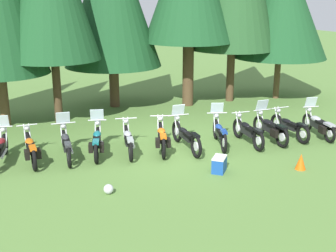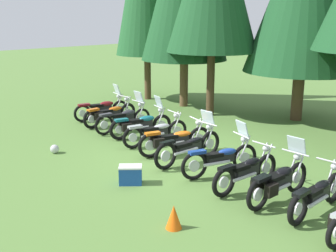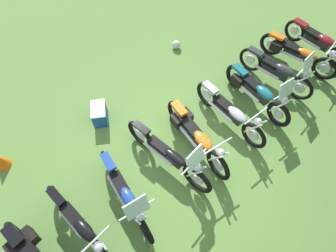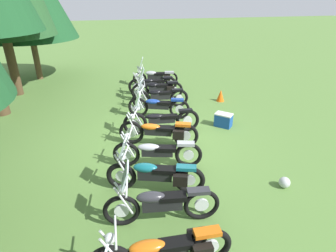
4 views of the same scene
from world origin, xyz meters
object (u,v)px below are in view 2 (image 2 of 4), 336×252
(motorcycle_10, at_px, (317,194))
(picnic_cooler, at_px, (131,175))
(motorcycle_1, at_px, (109,114))
(motorcycle_2, at_px, (124,118))
(motorcycle_0, at_px, (102,108))
(motorcycle_8, at_px, (247,171))
(motorcycle_4, at_px, (156,131))
(motorcycle_5, at_px, (174,140))
(motorcycle_6, at_px, (190,146))
(motorcycle_3, at_px, (140,124))
(traffic_cone, at_px, (174,217))
(motorcycle_9, at_px, (278,181))
(dropped_helmet, at_px, (55,149))
(motorcycle_7, at_px, (221,158))

(motorcycle_10, relative_size, picnic_cooler, 3.38)
(motorcycle_1, xyz_separation_m, picnic_cooler, (4.95, -3.04, -0.21))
(motorcycle_2, bearing_deg, motorcycle_10, -92.17)
(motorcycle_0, relative_size, motorcycle_8, 1.01)
(motorcycle_4, distance_m, motorcycle_5, 1.12)
(motorcycle_6, relative_size, picnic_cooler, 3.78)
(motorcycle_8, bearing_deg, motorcycle_0, 84.43)
(motorcycle_6, distance_m, picnic_cooler, 2.18)
(motorcycle_2, bearing_deg, motorcycle_4, -92.10)
(motorcycle_3, relative_size, traffic_cone, 4.56)
(motorcycle_1, xyz_separation_m, motorcycle_9, (8.00, -1.34, 0.04))
(motorcycle_4, distance_m, motorcycle_9, 5.05)
(picnic_cooler, relative_size, dropped_helmet, 2.47)
(motorcycle_0, bearing_deg, picnic_cooler, -106.17)
(motorcycle_6, relative_size, motorcycle_10, 1.12)
(motorcycle_1, xyz_separation_m, motorcycle_5, (4.11, -0.69, 0.02))
(motorcycle_8, bearing_deg, motorcycle_9, -89.70)
(motorcycle_5, bearing_deg, dropped_helmet, 153.29)
(motorcycle_3, relative_size, picnic_cooler, 3.37)
(motorcycle_3, relative_size, motorcycle_8, 0.99)
(motorcycle_5, bearing_deg, motorcycle_2, 98.82)
(motorcycle_0, distance_m, picnic_cooler, 6.71)
(motorcycle_3, bearing_deg, motorcycle_10, -81.31)
(motorcycle_7, bearing_deg, motorcycle_6, 103.57)
(motorcycle_0, xyz_separation_m, motorcycle_1, (0.87, -0.31, -0.03))
(motorcycle_0, xyz_separation_m, dropped_helmet, (2.41, -3.49, -0.34))
(picnic_cooler, bearing_deg, motorcycle_5, 109.58)
(motorcycle_7, bearing_deg, dropped_helmet, 134.90)
(motorcycle_8, height_order, traffic_cone, motorcycle_8)
(motorcycle_1, distance_m, motorcycle_8, 7.21)
(motorcycle_5, distance_m, motorcycle_7, 2.04)
(motorcycle_3, height_order, motorcycle_8, motorcycle_3)
(motorcycle_2, relative_size, motorcycle_6, 0.93)
(motorcycle_2, relative_size, motorcycle_4, 1.00)
(motorcycle_7, xyz_separation_m, motorcycle_9, (1.87, -0.34, 0.01))
(motorcycle_3, height_order, traffic_cone, motorcycle_3)
(dropped_helmet, bearing_deg, motorcycle_8, 18.99)
(motorcycle_3, xyz_separation_m, motorcycle_4, (0.99, -0.19, -0.02))
(motorcycle_3, bearing_deg, motorcycle_5, -85.53)
(motorcycle_4, relative_size, motorcycle_9, 1.04)
(motorcycle_2, xyz_separation_m, picnic_cooler, (3.88, -2.91, -0.25))
(motorcycle_1, distance_m, traffic_cone, 8.22)
(motorcycle_8, xyz_separation_m, traffic_cone, (0.16, -2.59, -0.21))
(motorcycle_9, bearing_deg, motorcycle_2, 83.12)
(dropped_helmet, bearing_deg, motorcycle_4, 61.61)
(motorcycle_7, height_order, motorcycle_8, motorcycle_7)
(motorcycle_3, bearing_deg, picnic_cooler, -116.77)
(motorcycle_1, xyz_separation_m, traffic_cone, (7.26, -3.86, -0.20))
(motorcycle_3, xyz_separation_m, dropped_helmet, (-0.50, -2.95, -0.33))
(motorcycle_7, xyz_separation_m, picnic_cooler, (-1.19, -2.04, -0.24))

